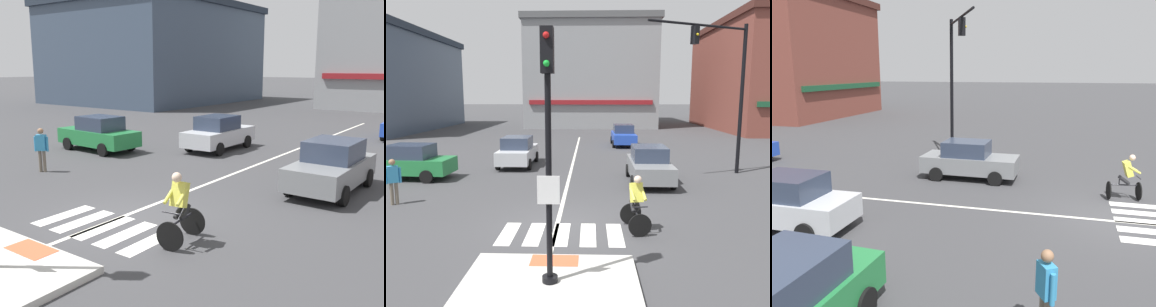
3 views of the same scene
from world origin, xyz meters
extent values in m
plane|color=#3D3D3F|center=(0.00, 0.00, 0.00)|extent=(300.00, 300.00, 0.00)
cube|color=#DB5B38|center=(0.00, -2.79, 0.15)|extent=(1.10, 0.60, 0.01)
cube|color=silver|center=(-1.52, -0.75, 0.00)|extent=(0.44, 1.80, 0.01)
cube|color=silver|center=(-0.76, -0.75, 0.00)|extent=(0.44, 1.80, 0.01)
cube|color=silver|center=(0.00, -0.75, 0.00)|extent=(0.44, 1.80, 0.01)
cube|color=silver|center=(0.76, -0.75, 0.00)|extent=(0.44, 1.80, 0.01)
cube|color=silver|center=(1.52, -0.75, 0.00)|extent=(0.44, 1.80, 0.01)
cube|color=silver|center=(-0.19, 10.00, 0.00)|extent=(0.14, 28.00, 0.01)
cube|color=#3D4C60|center=(-25.49, 31.23, 5.06)|extent=(17.03, 20.69, 10.13)
cube|color=#242D3A|center=(-25.49, 31.23, 10.48)|extent=(17.54, 21.32, 0.70)
cube|color=#237A3D|center=(-7.75, 6.15, 0.65)|extent=(4.18, 1.90, 0.70)
cube|color=#2D384C|center=(-7.60, 6.15, 1.32)|extent=(1.97, 1.57, 0.64)
cylinder|color=black|center=(-9.06, 5.38, 0.30)|extent=(0.61, 0.21, 0.60)
cylinder|color=black|center=(-8.98, 7.05, 0.30)|extent=(0.61, 0.21, 0.60)
cylinder|color=black|center=(-6.52, 5.26, 0.30)|extent=(0.61, 0.21, 0.60)
cylinder|color=black|center=(-6.44, 6.92, 0.30)|extent=(0.61, 0.21, 0.60)
cylinder|color=black|center=(2.58, 17.00, 0.30)|extent=(0.18, 0.60, 0.60)
cube|color=silver|center=(-3.23, 9.68, 0.65)|extent=(1.72, 4.11, 0.70)
cube|color=#2D384C|center=(-3.23, 9.53, 1.32)|extent=(1.49, 1.91, 0.64)
cylinder|color=black|center=(-4.05, 10.96, 0.30)|extent=(0.18, 0.60, 0.60)
cylinder|color=black|center=(-2.39, 10.95, 0.30)|extent=(0.18, 0.60, 0.60)
cylinder|color=black|center=(-4.07, 8.42, 0.30)|extent=(0.18, 0.60, 0.60)
cylinder|color=black|center=(-2.40, 8.41, 0.30)|extent=(0.18, 0.60, 0.60)
cube|color=slate|center=(3.47, 5.73, 0.65)|extent=(1.76, 4.12, 0.70)
cube|color=#2D384C|center=(3.48, 5.88, 1.32)|extent=(1.51, 1.92, 0.64)
cylinder|color=black|center=(4.29, 4.45, 0.30)|extent=(0.19, 0.60, 0.60)
cylinder|color=black|center=(2.62, 4.47, 0.30)|extent=(0.19, 0.60, 0.60)
cylinder|color=black|center=(4.33, 6.99, 0.30)|extent=(0.19, 0.60, 0.60)
cylinder|color=black|center=(2.66, 7.01, 0.30)|extent=(0.19, 0.60, 0.60)
cylinder|color=black|center=(2.20, -0.89, 0.33)|extent=(0.66, 0.13, 0.66)
cylinder|color=black|center=(2.05, 0.15, 0.33)|extent=(0.66, 0.13, 0.66)
cylinder|color=black|center=(2.13, -0.37, 0.55)|extent=(0.18, 0.89, 0.05)
cylinder|color=black|center=(2.10, -0.19, 0.73)|extent=(0.04, 0.04, 0.30)
cylinder|color=black|center=(2.20, -0.84, 0.85)|extent=(0.44, 0.10, 0.04)
cylinder|color=black|center=(2.20, -0.34, 0.73)|extent=(0.18, 0.41, 0.33)
cylinder|color=black|center=(2.05, -0.36, 0.73)|extent=(0.18, 0.41, 0.33)
cube|color=#DBD64C|center=(2.14, -0.45, 1.16)|extent=(0.39, 0.43, 0.60)
sphere|color=beige|center=(2.16, -0.57, 1.57)|extent=(0.22, 0.22, 0.22)
cylinder|color=#DBD64C|center=(2.32, -0.60, 1.16)|extent=(0.14, 0.46, 0.31)
cylinder|color=#DBD64C|center=(2.01, -0.65, 1.16)|extent=(0.14, 0.46, 0.31)
cylinder|color=#6B6051|center=(-6.30, 1.92, 0.41)|extent=(0.12, 0.12, 0.82)
cylinder|color=#6B6051|center=(-6.17, 2.00, 0.41)|extent=(0.12, 0.12, 0.82)
cube|color=#338CBF|center=(-6.24, 1.96, 1.12)|extent=(0.42, 0.37, 0.60)
cylinder|color=#338CBF|center=(-6.43, 1.84, 1.07)|extent=(0.09, 0.09, 0.56)
cylinder|color=#338CBF|center=(-6.04, 2.07, 1.07)|extent=(0.09, 0.09, 0.56)
sphere|color=#936B4C|center=(-6.24, 1.96, 1.56)|extent=(0.22, 0.22, 0.22)
camera|label=1|loc=(7.72, -7.72, 3.91)|focal=40.57mm
camera|label=2|loc=(0.80, -10.88, 3.92)|focal=34.98mm
camera|label=3|loc=(-12.34, 1.76, 4.59)|focal=36.11mm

